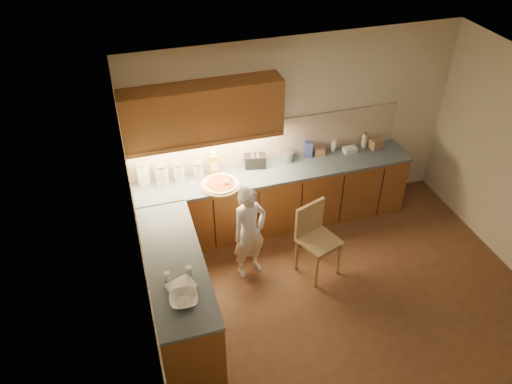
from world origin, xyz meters
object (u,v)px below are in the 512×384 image
at_px(pizza_on_board, 221,184).
at_px(child, 249,232).
at_px(wooden_chair, 315,235).
at_px(toaster, 255,161).
at_px(oil_jug, 214,164).

relative_size(pizza_on_board, child, 0.40).
xyz_separation_m(wooden_chair, toaster, (-0.42, 1.14, 0.45)).
bearing_deg(child, oil_jug, 82.71).
bearing_deg(toaster, child, -99.27).
distance_m(wooden_chair, oil_jug, 1.59).
height_order(oil_jug, toaster, oil_jug).
relative_size(pizza_on_board, oil_jug, 1.52).
height_order(child, toaster, child).
bearing_deg(toaster, wooden_chair, -58.04).
height_order(child, wooden_chair, child).
relative_size(oil_jug, toaster, 1.13).
relative_size(wooden_chair, toaster, 3.23).
bearing_deg(pizza_on_board, wooden_chair, -41.58).
relative_size(child, oil_jug, 3.77).
distance_m(oil_jug, toaster, 0.57).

